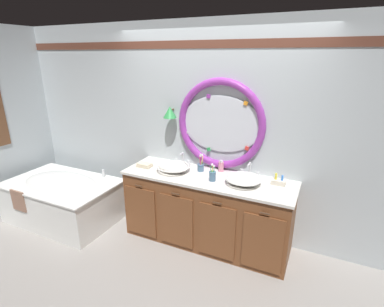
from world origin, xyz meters
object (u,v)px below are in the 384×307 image
object	(u,v)px
toothbrush_holder_left	(201,167)
toiletry_basket	(279,182)
bathtub	(63,197)
soap_dispenser	(221,166)
toothbrush_holder_right	(212,176)
folded_hand_towel	(145,165)
sink_basin_left	(173,166)
sink_basin_right	(243,179)

from	to	relation	value
toothbrush_holder_left	toiletry_basket	distance (m)	0.92
bathtub	soap_dispenser	size ratio (longest dim) A/B	10.26
toothbrush_holder_right	soap_dispenser	size ratio (longest dim) A/B	1.40
toothbrush_holder_right	soap_dispenser	distance (m)	0.31
toothbrush_holder_right	folded_hand_towel	distance (m)	0.93
sink_basin_left	bathtub	bearing A→B (deg)	-167.53
soap_dispenser	folded_hand_towel	bearing A→B (deg)	-163.49
bathtub	toothbrush_holder_left	size ratio (longest dim) A/B	6.82
toothbrush_holder_left	folded_hand_towel	xyz separation A→B (m)	(-0.70, -0.17, -0.03)
bathtub	sink_basin_right	xyz separation A→B (m)	(2.44, 0.35, 0.59)
sink_basin_left	soap_dispenser	size ratio (longest dim) A/B	2.76
toothbrush_holder_left	toiletry_basket	size ratio (longest dim) A/B	1.47
toothbrush_holder_left	toiletry_basket	world-z (taller)	toothbrush_holder_left
sink_basin_right	toothbrush_holder_left	bearing A→B (deg)	165.55
toiletry_basket	bathtub	bearing A→B (deg)	-169.76
soap_dispenser	folded_hand_towel	world-z (taller)	soap_dispenser
sink_basin_left	toothbrush_holder_right	size ratio (longest dim) A/B	1.97
soap_dispenser	toiletry_basket	world-z (taller)	soap_dispenser
folded_hand_towel	sink_basin_right	bearing A→B (deg)	1.21
sink_basin_left	soap_dispenser	distance (m)	0.58
toothbrush_holder_left	toothbrush_holder_right	world-z (taller)	toothbrush_holder_left
bathtub	toiletry_basket	size ratio (longest dim) A/B	10.04
sink_basin_left	sink_basin_right	size ratio (longest dim) A/B	1.02
sink_basin_right	toothbrush_holder_left	xyz separation A→B (m)	(-0.57, 0.15, -0.01)
toothbrush_holder_right	toiletry_basket	bearing A→B (deg)	17.42
folded_hand_towel	soap_dispenser	bearing A→B (deg)	16.51
bathtub	toothbrush_holder_right	xyz separation A→B (m)	(2.10, 0.29, 0.59)
soap_dispenser	toiletry_basket	distance (m)	0.70
bathtub	soap_dispenser	bearing A→B (deg)	15.83
toothbrush_holder_right	toothbrush_holder_left	bearing A→B (deg)	138.48
folded_hand_towel	toothbrush_holder_left	bearing A→B (deg)	14.02
sink_basin_right	toothbrush_holder_right	size ratio (longest dim) A/B	1.93
sink_basin_right	toothbrush_holder_right	world-z (taller)	toothbrush_holder_right
sink_basin_right	soap_dispenser	bearing A→B (deg)	144.60
toothbrush_holder_right	soap_dispenser	bearing A→B (deg)	91.55
toothbrush_holder_right	sink_basin_right	bearing A→B (deg)	9.90
bathtub	sink_basin_left	world-z (taller)	sink_basin_left
sink_basin_left	toothbrush_holder_right	xyz separation A→B (m)	(0.53, -0.06, -0.00)
bathtub	folded_hand_towel	distance (m)	1.33
sink_basin_right	soap_dispenser	size ratio (longest dim) A/B	2.70
sink_basin_left	toothbrush_holder_right	bearing A→B (deg)	-6.34
toiletry_basket	folded_hand_towel	bearing A→B (deg)	-173.52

